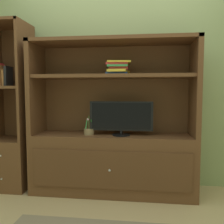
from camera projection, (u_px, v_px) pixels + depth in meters
ground_plane at (108, 208)px, 2.34m from camera, size 8.00×8.00×0.00m
painted_rear_wall at (116, 68)px, 2.96m from camera, size 6.00×0.10×2.80m
media_console at (113, 146)px, 2.70m from camera, size 1.78×0.50×1.67m
tv_monitor at (121, 117)px, 2.59m from camera, size 0.67×0.19×0.36m
potted_plant at (89, 131)px, 2.65m from camera, size 0.11×0.11×0.21m
magazine_stack at (118, 68)px, 2.61m from camera, size 0.29×0.34×0.14m
bookshelf_tall at (12, 135)px, 2.84m from camera, size 0.45×0.45×1.89m
upright_book_row at (2, 76)px, 2.78m from camera, size 0.18×0.17×0.26m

